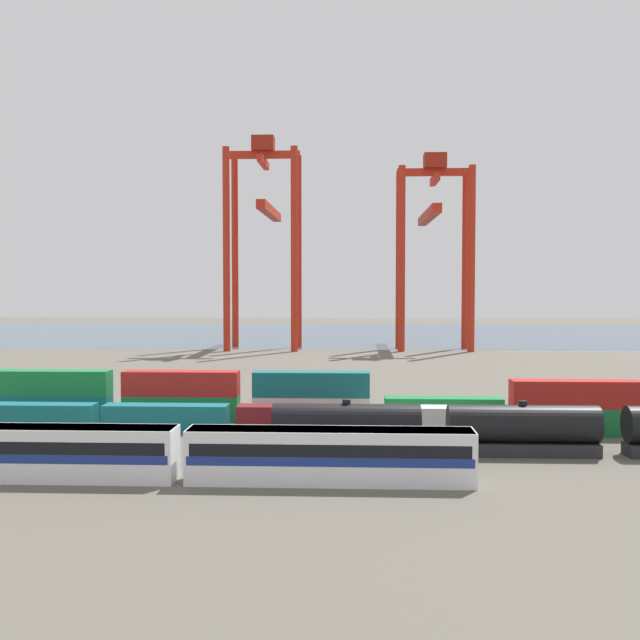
{
  "coord_description": "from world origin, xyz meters",
  "views": [
    {
      "loc": [
        -4.28,
        -75.21,
        14.24
      ],
      "look_at": [
        -8.79,
        21.99,
        9.73
      ],
      "focal_mm": 42.92,
      "sensor_mm": 36.0,
      "label": 1
    }
  ],
  "objects_px": {
    "gantry_crane_west": "(265,224)",
    "gantry_crane_central": "(433,232)",
    "shipping_container_2": "(300,419)",
    "shipping_container_4": "(575,421)",
    "shipping_container_14": "(577,411)",
    "freight_tank_row": "(612,430)",
    "passenger_train": "(182,452)",
    "shipping_container_13": "(443,410)"
  },
  "relations": [
    {
      "from": "gantry_crane_west",
      "to": "gantry_crane_central",
      "type": "height_order",
      "value": "gantry_crane_west"
    },
    {
      "from": "shipping_container_2",
      "to": "shipping_container_4",
      "type": "distance_m",
      "value": 26.13
    },
    {
      "from": "shipping_container_2",
      "to": "gantry_crane_west",
      "type": "bearing_deg",
      "value": 98.7
    },
    {
      "from": "shipping_container_14",
      "to": "gantry_crane_central",
      "type": "bearing_deg",
      "value": 93.49
    },
    {
      "from": "shipping_container_4",
      "to": "shipping_container_14",
      "type": "distance_m",
      "value": 6.24
    },
    {
      "from": "gantry_crane_west",
      "to": "shipping_container_14",
      "type": "bearing_deg",
      "value": -64.84
    },
    {
      "from": "shipping_container_4",
      "to": "freight_tank_row",
      "type": "bearing_deg",
      "value": -86.56
    },
    {
      "from": "freight_tank_row",
      "to": "gantry_crane_central",
      "type": "relative_size",
      "value": 1.33
    },
    {
      "from": "gantry_crane_west",
      "to": "passenger_train",
      "type": "bearing_deg",
      "value": -86.22
    },
    {
      "from": "shipping_container_13",
      "to": "shipping_container_4",
      "type": "bearing_deg",
      "value": -26.84
    },
    {
      "from": "passenger_train",
      "to": "shipping_container_2",
      "type": "relative_size",
      "value": 3.48
    },
    {
      "from": "shipping_container_14",
      "to": "gantry_crane_central",
      "type": "relative_size",
      "value": 0.28
    },
    {
      "from": "shipping_container_4",
      "to": "shipping_container_13",
      "type": "distance_m",
      "value": 13.16
    },
    {
      "from": "freight_tank_row",
      "to": "shipping_container_13",
      "type": "xyz_separation_m",
      "value": [
        -12.27,
        14.81,
        -0.88
      ]
    },
    {
      "from": "shipping_container_13",
      "to": "shipping_container_2",
      "type": "bearing_deg",
      "value": -157.57
    },
    {
      "from": "shipping_container_2",
      "to": "gantry_crane_central",
      "type": "xyz_separation_m",
      "value": [
        22.44,
        97.95,
        24.65
      ]
    },
    {
      "from": "passenger_train",
      "to": "freight_tank_row",
      "type": "relative_size",
      "value": 0.74
    },
    {
      "from": "passenger_train",
      "to": "freight_tank_row",
      "type": "bearing_deg",
      "value": 16.1
    },
    {
      "from": "shipping_container_2",
      "to": "passenger_train",
      "type": "bearing_deg",
      "value": -111.2
    },
    {
      "from": "shipping_container_14",
      "to": "shipping_container_2",
      "type": "bearing_deg",
      "value": -168.04
    },
    {
      "from": "gantry_crane_west",
      "to": "shipping_container_2",
      "type": "bearing_deg",
      "value": -81.3
    },
    {
      "from": "gantry_crane_west",
      "to": "gantry_crane_central",
      "type": "xyz_separation_m",
      "value": [
        37.35,
        0.56,
        -1.81
      ]
    },
    {
      "from": "shipping_container_4",
      "to": "gantry_crane_west",
      "type": "relative_size",
      "value": 0.26
    },
    {
      "from": "freight_tank_row",
      "to": "shipping_container_2",
      "type": "height_order",
      "value": "freight_tank_row"
    },
    {
      "from": "gantry_crane_west",
      "to": "shipping_container_13",
      "type": "bearing_deg",
      "value": -72.24
    },
    {
      "from": "freight_tank_row",
      "to": "gantry_crane_west",
      "type": "relative_size",
      "value": 1.22
    },
    {
      "from": "passenger_train",
      "to": "shipping_container_13",
      "type": "height_order",
      "value": "passenger_train"
    },
    {
      "from": "shipping_container_2",
      "to": "gantry_crane_central",
      "type": "height_order",
      "value": "gantry_crane_central"
    },
    {
      "from": "freight_tank_row",
      "to": "gantry_crane_central",
      "type": "xyz_separation_m",
      "value": [
        -4.22,
        106.82,
        23.77
      ]
    },
    {
      "from": "freight_tank_row",
      "to": "shipping_container_13",
      "type": "relative_size",
      "value": 4.68
    },
    {
      "from": "shipping_container_4",
      "to": "gantry_crane_central",
      "type": "height_order",
      "value": "gantry_crane_central"
    },
    {
      "from": "passenger_train",
      "to": "gantry_crane_west",
      "type": "distance_m",
      "value": 119.09
    },
    {
      "from": "shipping_container_2",
      "to": "shipping_container_4",
      "type": "xyz_separation_m",
      "value": [
        26.13,
        0.0,
        0.0
      ]
    },
    {
      "from": "shipping_container_13",
      "to": "gantry_crane_central",
      "type": "relative_size",
      "value": 0.28
    },
    {
      "from": "shipping_container_4",
      "to": "shipping_container_14",
      "type": "bearing_deg",
      "value": 72.11
    },
    {
      "from": "gantry_crane_central",
      "to": "shipping_container_14",
      "type": "bearing_deg",
      "value": -86.51
    },
    {
      "from": "shipping_container_13",
      "to": "gantry_crane_west",
      "type": "relative_size",
      "value": 0.26
    },
    {
      "from": "shipping_container_13",
      "to": "gantry_crane_central",
      "type": "xyz_separation_m",
      "value": [
        8.05,
        92.01,
        24.65
      ]
    },
    {
      "from": "passenger_train",
      "to": "shipping_container_13",
      "type": "xyz_separation_m",
      "value": [
        21.63,
        24.59,
        -0.84
      ]
    },
    {
      "from": "freight_tank_row",
      "to": "gantry_crane_west",
      "type": "distance_m",
      "value": 116.94
    },
    {
      "from": "shipping_container_13",
      "to": "gantry_crane_west",
      "type": "xyz_separation_m",
      "value": [
        -29.3,
        91.45,
        26.46
      ]
    },
    {
      "from": "passenger_train",
      "to": "freight_tank_row",
      "type": "height_order",
      "value": "freight_tank_row"
    }
  ]
}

